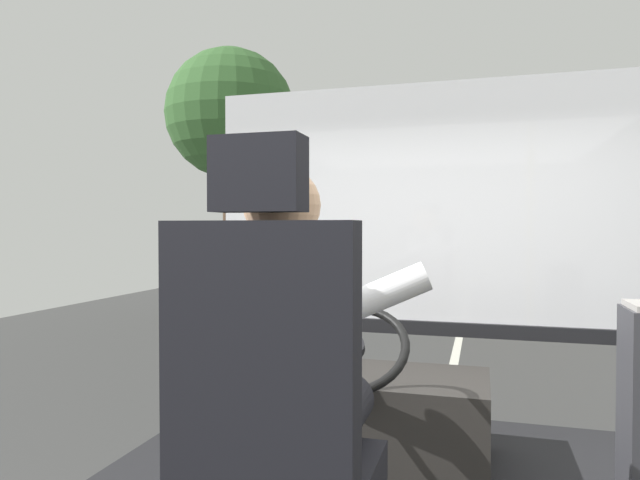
{
  "coord_description": "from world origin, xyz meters",
  "views": [
    {
      "loc": [
        0.35,
        -1.72,
        1.85
      ],
      "look_at": [
        -0.4,
        0.87,
        1.78
      ],
      "focal_mm": 31.49,
      "sensor_mm": 36.0,
      "label": 1
    }
  ],
  "objects_px": {
    "bus_driver": "(289,355)",
    "parked_car_silver": "(592,260)",
    "driver_seat": "(274,437)",
    "parked_car_blue": "(612,268)",
    "steering_console": "(370,412)"
  },
  "relations": [
    {
      "from": "driver_seat",
      "to": "bus_driver",
      "type": "relative_size",
      "value": 1.64
    },
    {
      "from": "parked_car_silver",
      "to": "driver_seat",
      "type": "bearing_deg",
      "value": -101.73
    },
    {
      "from": "bus_driver",
      "to": "driver_seat",
      "type": "bearing_deg",
      "value": -90.0
    },
    {
      "from": "driver_seat",
      "to": "parked_car_blue",
      "type": "relative_size",
      "value": 0.34
    },
    {
      "from": "driver_seat",
      "to": "steering_console",
      "type": "distance_m",
      "value": 1.33
    },
    {
      "from": "bus_driver",
      "to": "parked_car_silver",
      "type": "xyz_separation_m",
      "value": [
        4.48,
        21.45,
        -0.87
      ]
    },
    {
      "from": "steering_console",
      "to": "driver_seat",
      "type": "bearing_deg",
      "value": -90.0
    },
    {
      "from": "driver_seat",
      "to": "parked_car_silver",
      "type": "xyz_separation_m",
      "value": [
        4.48,
        21.57,
        -0.68
      ]
    },
    {
      "from": "driver_seat",
      "to": "bus_driver",
      "type": "xyz_separation_m",
      "value": [
        0.0,
        0.11,
        0.19
      ]
    },
    {
      "from": "parked_car_blue",
      "to": "bus_driver",
      "type": "bearing_deg",
      "value": -104.03
    },
    {
      "from": "parked_car_silver",
      "to": "bus_driver",
      "type": "bearing_deg",
      "value": -101.79
    },
    {
      "from": "driver_seat",
      "to": "parked_car_silver",
      "type": "bearing_deg",
      "value": 78.27
    },
    {
      "from": "bus_driver",
      "to": "parked_car_silver",
      "type": "height_order",
      "value": "bus_driver"
    },
    {
      "from": "steering_console",
      "to": "parked_car_blue",
      "type": "xyz_separation_m",
      "value": [
        4.21,
        15.67,
        -0.33
      ]
    },
    {
      "from": "parked_car_blue",
      "to": "driver_seat",
      "type": "bearing_deg",
      "value": -103.94
    }
  ]
}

